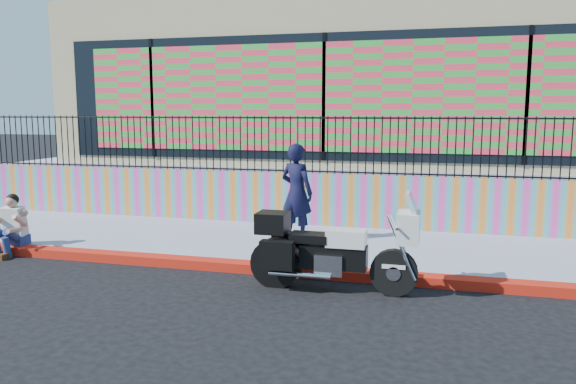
% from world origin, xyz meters
% --- Properties ---
extents(ground, '(90.00, 90.00, 0.00)m').
position_xyz_m(ground, '(0.00, 0.00, 0.00)').
color(ground, black).
rests_on(ground, ground).
extents(red_curb, '(16.00, 0.30, 0.15)m').
position_xyz_m(red_curb, '(0.00, 0.00, 0.07)').
color(red_curb, red).
rests_on(red_curb, ground).
extents(sidewalk, '(16.00, 3.00, 0.15)m').
position_xyz_m(sidewalk, '(0.00, 1.65, 0.07)').
color(sidewalk, '#9399B0').
rests_on(sidewalk, ground).
extents(mural_wall, '(16.00, 0.20, 1.10)m').
position_xyz_m(mural_wall, '(0.00, 3.25, 0.70)').
color(mural_wall, '#ED3EA3').
rests_on(mural_wall, sidewalk).
extents(metal_fence, '(15.80, 0.04, 1.20)m').
position_xyz_m(metal_fence, '(0.00, 3.25, 1.85)').
color(metal_fence, black).
rests_on(metal_fence, mural_wall).
extents(elevated_platform, '(16.00, 10.00, 1.25)m').
position_xyz_m(elevated_platform, '(0.00, 8.35, 0.62)').
color(elevated_platform, '#9399B0').
rests_on(elevated_platform, ground).
extents(storefront_building, '(14.00, 8.06, 4.00)m').
position_xyz_m(storefront_building, '(0.00, 8.13, 3.25)').
color(storefront_building, tan).
rests_on(storefront_building, elevated_platform).
extents(police_motorcycle, '(2.36, 0.78, 1.47)m').
position_xyz_m(police_motorcycle, '(1.05, -0.60, 0.61)').
color(police_motorcycle, black).
rests_on(police_motorcycle, ground).
extents(police_officer, '(0.78, 0.65, 1.82)m').
position_xyz_m(police_officer, '(-0.01, 1.68, 1.06)').
color(police_officer, black).
rests_on(police_officer, sidewalk).
extents(seated_man, '(0.54, 0.71, 1.06)m').
position_xyz_m(seated_man, '(-4.84, -0.10, 0.45)').
color(seated_man, navy).
rests_on(seated_man, ground).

